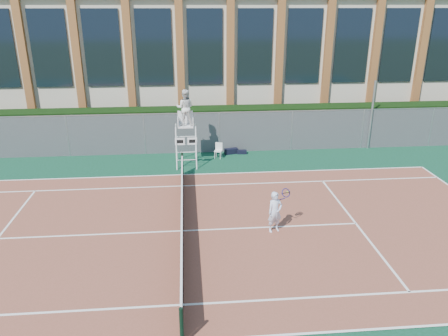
{
  "coord_description": "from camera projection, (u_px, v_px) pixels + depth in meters",
  "views": [
    {
      "loc": [
        0.27,
        -13.9,
        7.68
      ],
      "look_at": [
        1.76,
        3.0,
        1.25
      ],
      "focal_mm": 35.0,
      "sensor_mm": 36.0,
      "label": 1
    }
  ],
  "objects": [
    {
      "name": "fence",
      "position": [
        182.0,
        134.0,
        23.45
      ],
      "size": [
        40.0,
        0.06,
        2.2
      ],
      "primitive_type": null,
      "color": "#595E60",
      "rests_on": "ground"
    },
    {
      "name": "apron",
      "position": [
        183.0,
        219.0,
        16.58
      ],
      "size": [
        36.0,
        20.0,
        0.01
      ],
      "primitive_type": "cube",
      "color": "#0C371C",
      "rests_on": "ground"
    },
    {
      "name": "building",
      "position": [
        181.0,
        56.0,
        30.9
      ],
      "size": [
        45.0,
        10.6,
        8.22
      ],
      "color": "beige",
      "rests_on": "ground"
    },
    {
      "name": "plastic_chair",
      "position": [
        219.0,
        149.0,
        22.95
      ],
      "size": [
        0.48,
        0.48,
        0.81
      ],
      "color": "silver",
      "rests_on": "apron"
    },
    {
      "name": "sports_bag_far",
      "position": [
        242.0,
        152.0,
        23.65
      ],
      "size": [
        0.53,
        0.26,
        0.21
      ],
      "primitive_type": "cube",
      "rotation": [
        0.0,
        0.0,
        -0.06
      ],
      "color": "black",
      "rests_on": "apron"
    },
    {
      "name": "steel_pole",
      "position": [
        372.0,
        115.0,
        23.92
      ],
      "size": [
        0.12,
        0.12,
        3.81
      ],
      "primitive_type": "cylinder",
      "color": "#9EA0A5",
      "rests_on": "ground"
    },
    {
      "name": "tennis_net",
      "position": [
        182.0,
        218.0,
        15.46
      ],
      "size": [
        0.1,
        11.3,
        1.1
      ],
      "color": "black",
      "rests_on": "ground"
    },
    {
      "name": "hedge",
      "position": [
        182.0,
        128.0,
        24.57
      ],
      "size": [
        40.0,
        1.4,
        2.2
      ],
      "primitive_type": "cube",
      "color": "black",
      "rests_on": "ground"
    },
    {
      "name": "sports_bag_near",
      "position": [
        231.0,
        151.0,
        23.64
      ],
      "size": [
        0.75,
        0.45,
        0.3
      ],
      "primitive_type": "cube",
      "rotation": [
        0.0,
        0.0,
        0.26
      ],
      "color": "black",
      "rests_on": "apron"
    },
    {
      "name": "ground",
      "position": [
        183.0,
        232.0,
        15.65
      ],
      "size": [
        120.0,
        120.0,
        0.0
      ],
      "primitive_type": "plane",
      "color": "#233814"
    },
    {
      "name": "umpire_chair",
      "position": [
        185.0,
        110.0,
        21.23
      ],
      "size": [
        1.07,
        1.65,
        3.85
      ],
      "color": "white",
      "rests_on": "ground"
    },
    {
      "name": "tennis_player",
      "position": [
        275.0,
        212.0,
        15.37
      ],
      "size": [
        0.91,
        0.67,
        1.54
      ],
      "color": "silver",
      "rests_on": "tennis_court"
    },
    {
      "name": "tennis_court",
      "position": [
        183.0,
        231.0,
        15.64
      ],
      "size": [
        23.77,
        10.97,
        0.02
      ],
      "primitive_type": "cube",
      "color": "brown",
      "rests_on": "apron"
    }
  ]
}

